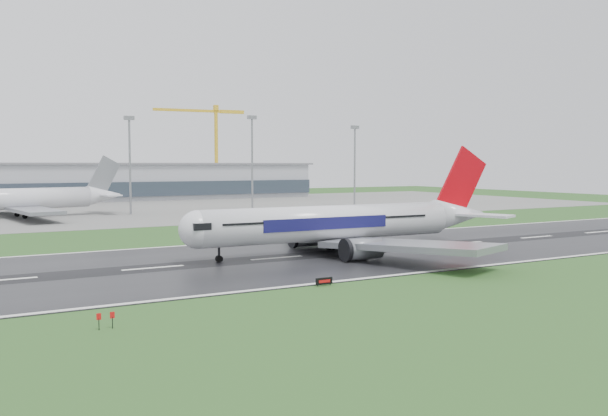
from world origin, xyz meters
TOP-DOWN VIEW (x-y plane):
  - ground at (0.00, 0.00)m, footprint 520.00×520.00m
  - runway at (0.00, 0.00)m, footprint 400.00×45.00m
  - apron at (0.00, 125.00)m, footprint 400.00×130.00m
  - terminal at (0.00, 185.00)m, footprint 240.00×36.00m
  - main_airliner at (33.92, -0.19)m, footprint 60.73×57.96m
  - parked_airliner at (-9.52, 103.63)m, footprint 65.82×62.48m
  - tower_crane at (86.83, 200.00)m, footprint 44.45×7.02m
  - runway_sign at (15.03, -23.15)m, footprint 2.30×0.78m
  - floodmast_3 at (20.91, 100.00)m, footprint 0.64×0.64m
  - floodmast_4 at (60.89, 100.00)m, footprint 0.64×0.64m
  - floodmast_5 at (101.40, 100.00)m, footprint 0.64×0.64m

SIDE VIEW (x-z plane):
  - ground at x=0.00m, z-range 0.00..0.00m
  - apron at x=0.00m, z-range 0.00..0.08m
  - runway at x=0.00m, z-range 0.00..0.10m
  - runway_sign at x=15.03m, z-range 0.00..1.04m
  - terminal at x=0.00m, z-range 0.00..15.00m
  - parked_airliner at x=-9.52m, z-range 0.08..17.12m
  - main_airliner at x=33.92m, z-range 0.10..17.68m
  - floodmast_5 at x=101.40m, z-range 0.00..27.85m
  - floodmast_3 at x=20.91m, z-range 0.00..28.29m
  - floodmast_4 at x=60.89m, z-range 0.00..29.92m
  - tower_crane at x=86.83m, z-range 0.00..43.90m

